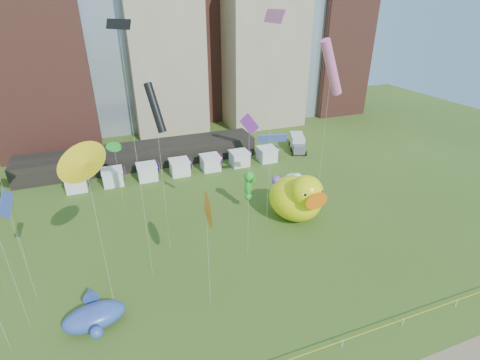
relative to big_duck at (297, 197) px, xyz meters
name	(u,v)px	position (x,y,z in m)	size (l,w,h in m)	color
skyline	(150,19)	(-9.55, 42.97, 18.41)	(101.00, 23.00, 68.00)	brown
pavilion	(142,155)	(-15.80, 23.91, -1.43)	(38.00, 6.00, 3.20)	black
vendor_tents	(180,168)	(-10.78, 17.91, -1.93)	(33.24, 2.80, 2.40)	white
big_duck	(297,197)	(0.00, 0.00, 0.00)	(6.51, 8.65, 6.60)	#ECEE0C
small_duck	(294,181)	(3.51, 7.02, -1.71)	(3.01, 3.86, 2.88)	white
seahorse_green	(249,183)	(-4.90, 3.71, 0.97)	(1.67, 1.90, 5.65)	silver
seahorse_purple	(276,186)	(-1.39, 3.24, 0.21)	(1.32, 1.59, 4.70)	silver
whale_inflatable	(94,315)	(-23.83, -8.69, -2.01)	(5.30, 6.54, 2.23)	#393288
box_truck	(297,143)	(11.57, 20.72, -1.69)	(4.29, 6.52, 2.61)	silver
kite_1	(331,68)	(4.32, 2.09, 14.70)	(3.96, 1.88, 20.98)	silver
kite_2	(155,108)	(-16.01, -0.81, 12.77)	(1.60, 2.70, 18.03)	silver
kite_4	(85,163)	(-22.16, -8.10, 11.33)	(2.33, 2.17, 15.78)	silver
kite_5	(7,206)	(-28.72, -4.01, 6.98)	(0.81, 2.44, 11.42)	silver
kite_6	(206,210)	(-14.06, -9.76, 6.70)	(0.65, 2.63, 11.04)	silver
kite_7	(249,128)	(-8.22, -4.29, 11.01)	(1.34, 1.57, 15.47)	silver
kite_9	(274,17)	(-3.63, 0.86, 20.03)	(0.57, 4.01, 23.78)	silver
kite_10	(119,29)	(-18.41, -4.29, 19.61)	(1.72, 1.94, 23.34)	silver
kite_11	(114,147)	(-19.96, 10.35, 5.53)	(1.30, 0.54, 9.25)	silver
kite_13	(272,138)	(-0.38, 6.86, 5.30)	(3.85, 1.44, 8.93)	silver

